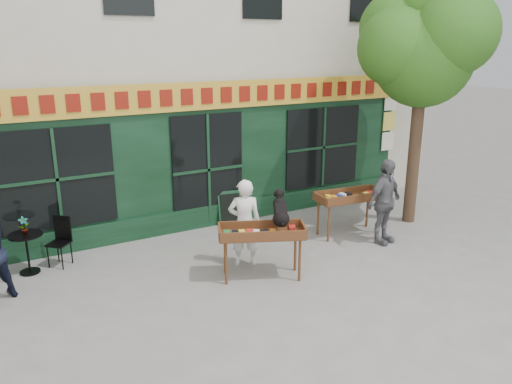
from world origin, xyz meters
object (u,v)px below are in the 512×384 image
woman (244,223)px  man_right (384,202)px  bistro_table (27,245)px  dog (280,207)px  book_cart_center (262,235)px  book_cart_right (350,199)px

woman → man_right: size_ratio=0.93×
woman → bistro_table: bearing=-0.1°
man_right → dog: bearing=170.8°
dog → man_right: size_ratio=0.33×
woman → man_right: (3.06, -0.48, 0.06)m
book_cart_center → woman: size_ratio=0.96×
dog → man_right: bearing=28.4°
man_right → book_cart_right: bearing=98.0°
dog → book_cart_right: dog is taller
man_right → bistro_table: bearing=148.9°
book_cart_center → man_right: bearing=27.0°
man_right → bistro_table: 7.04m
book_cart_center → bistro_table: 4.30m
book_cart_center → woman: 0.65m
book_cart_center → dog: size_ratio=2.70×
book_cart_center → woman: woman is taller
book_cart_right → dog: bearing=-151.9°
woman → bistro_table: woman is taller
book_cart_center → book_cart_right: bearing=42.2°
man_right → bistro_table: (-6.71, 2.10, -0.36)m
dog → man_right: (2.71, 0.22, -0.38)m
woman → book_cart_right: size_ratio=1.08×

